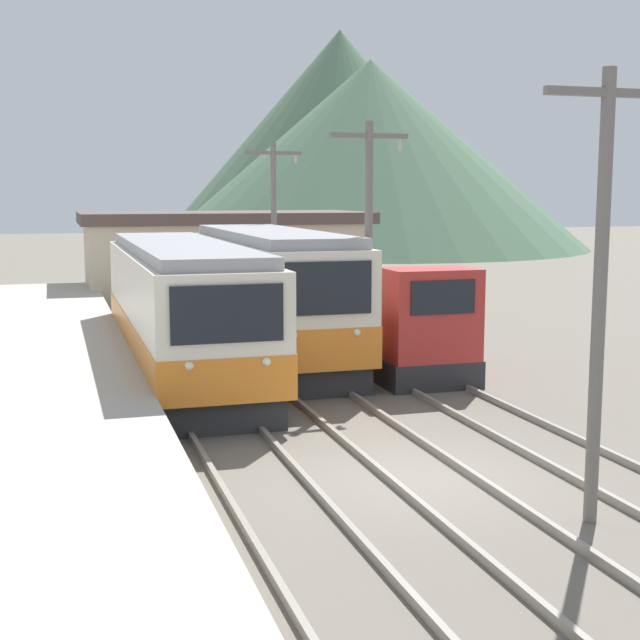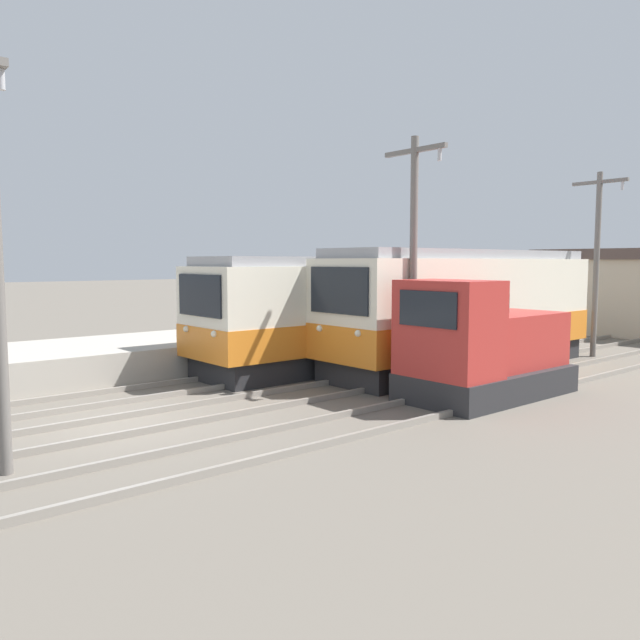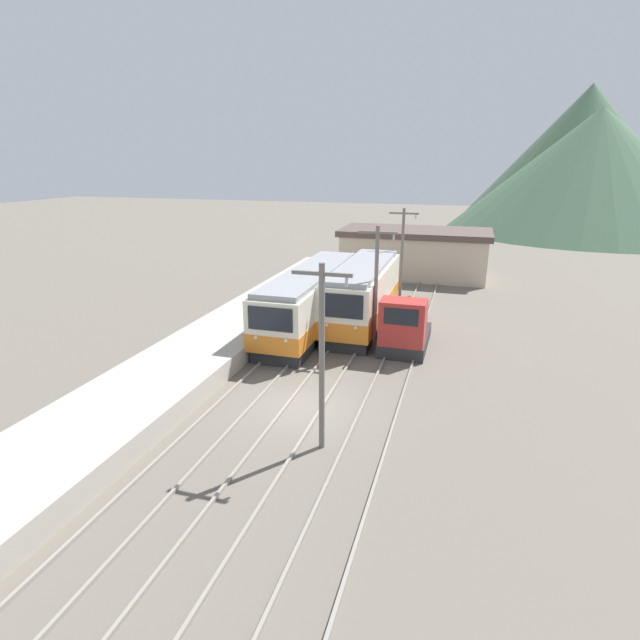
# 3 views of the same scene
# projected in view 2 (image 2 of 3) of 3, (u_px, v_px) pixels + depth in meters

# --- Properties ---
(ground_plane) EXTENTS (200.00, 200.00, 0.00)m
(ground_plane) POSITION_uv_depth(u_px,v_px,m) (123.00, 425.00, 13.11)
(ground_plane) COLOR #665E54
(platform_left) EXTENTS (4.50, 54.00, 0.93)m
(platform_left) POSITION_uv_depth(u_px,v_px,m) (35.00, 366.00, 17.84)
(platform_left) COLOR #ADA599
(platform_left) RESTS_ON ground
(track_left) EXTENTS (1.54, 60.00, 0.14)m
(track_left) POSITION_uv_depth(u_px,v_px,m) (80.00, 401.00, 15.09)
(track_left) COLOR gray
(track_left) RESTS_ON ground
(track_center) EXTENTS (1.54, 60.00, 0.14)m
(track_center) POSITION_uv_depth(u_px,v_px,m) (127.00, 424.00, 12.95)
(track_center) COLOR gray
(track_center) RESTS_ON ground
(track_right) EXTENTS (1.54, 60.00, 0.14)m
(track_right) POSITION_uv_depth(u_px,v_px,m) (197.00, 459.00, 10.66)
(track_right) COLOR gray
(track_right) RESTS_ON ground
(commuter_train_left) EXTENTS (2.84, 12.94, 3.58)m
(commuter_train_left) POSITION_uv_depth(u_px,v_px,m) (368.00, 314.00, 21.15)
(commuter_train_left) COLOR #28282B
(commuter_train_left) RESTS_ON ground
(commuter_train_center) EXTENTS (2.84, 10.76, 3.80)m
(commuter_train_center) POSITION_uv_depth(u_px,v_px,m) (463.00, 314.00, 19.96)
(commuter_train_center) COLOR #28282B
(commuter_train_center) RESTS_ON ground
(shunting_locomotive) EXTENTS (2.40, 4.77, 3.00)m
(shunting_locomotive) POSITION_uv_depth(u_px,v_px,m) (482.00, 350.00, 15.70)
(shunting_locomotive) COLOR #28282B
(shunting_locomotive) RESTS_ON ground
(catenary_mast_mid) EXTENTS (2.00, 0.20, 6.60)m
(catenary_mast_mid) POSITION_uv_depth(u_px,v_px,m) (414.00, 255.00, 16.03)
(catenary_mast_mid) COLOR slate
(catenary_mast_mid) RESTS_ON ground
(catenary_mast_far) EXTENTS (2.00, 0.20, 6.60)m
(catenary_mast_far) POSITION_uv_depth(u_px,v_px,m) (597.00, 257.00, 22.28)
(catenary_mast_far) COLOR slate
(catenary_mast_far) RESTS_ON ground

